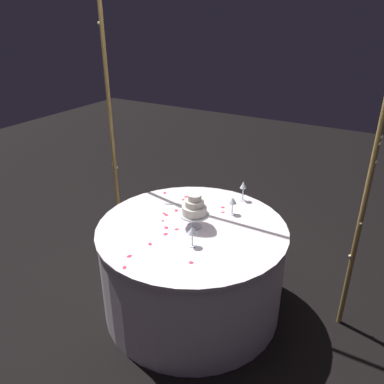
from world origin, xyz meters
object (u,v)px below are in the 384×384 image
at_px(wine_glass_2, 233,201).
at_px(cake_knife, 184,205).
at_px(tiered_cake, 194,208).
at_px(wine_glass_1, 192,231).
at_px(main_table, 192,268).
at_px(wine_glass_0, 243,186).
at_px(decorative_arch, 221,102).

relative_size(wine_glass_2, cake_knife, 0.51).
distance_m(tiered_cake, wine_glass_1, 0.26).
bearing_deg(tiered_cake, wine_glass_2, 63.83).
bearing_deg(main_table, wine_glass_1, -59.44).
distance_m(main_table, wine_glass_2, 0.61).
relative_size(wine_glass_0, cake_knife, 0.61).
height_order(decorative_arch, wine_glass_1, decorative_arch).
bearing_deg(main_table, cake_knife, 131.49).
bearing_deg(main_table, tiered_cake, 36.35).
distance_m(wine_glass_0, cake_knife, 0.52).
distance_m(decorative_arch, main_table, 1.29).
xyz_separation_m(main_table, tiered_cake, (0.01, 0.01, 0.53)).
xyz_separation_m(wine_glass_0, wine_glass_2, (0.02, -0.27, -0.02)).
xyz_separation_m(decorative_arch, wine_glass_0, (0.15, 0.18, -0.71)).
bearing_deg(wine_glass_0, tiered_cake, -102.76).
distance_m(decorative_arch, wine_glass_2, 0.76).
distance_m(tiered_cake, wine_glass_2, 0.36).
bearing_deg(cake_knife, wine_glass_0, 40.89).
bearing_deg(wine_glass_1, wine_glass_0, 88.69).
distance_m(main_table, wine_glass_1, 0.55).
xyz_separation_m(wine_glass_1, cake_knife, (-0.36, 0.48, -0.11)).
bearing_deg(wine_glass_1, decorative_arch, 101.31).
bearing_deg(wine_glass_2, wine_glass_0, 95.36).
bearing_deg(cake_knife, decorative_arch, 32.92).
height_order(main_table, cake_knife, cake_knife).
bearing_deg(cake_knife, wine_glass_2, 9.16).
relative_size(tiered_cake, cake_knife, 0.94).
xyz_separation_m(main_table, wine_glass_1, (0.13, -0.22, 0.49)).
distance_m(decorative_arch, tiered_cake, 0.80).
height_order(tiered_cake, wine_glass_1, tiered_cake).
distance_m(tiered_cake, wine_glass_0, 0.60).
distance_m(main_table, wine_glass_0, 0.80).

